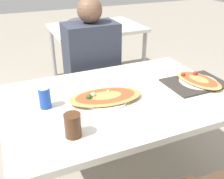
% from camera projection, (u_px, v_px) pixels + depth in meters
% --- Properties ---
extents(dining_table, '(1.39, 0.93, 0.72)m').
position_uv_depth(dining_table, '(118.00, 105.00, 1.66)').
color(dining_table, silver).
rests_on(dining_table, ground_plane).
extents(chair_far_seated, '(0.40, 0.40, 0.95)m').
position_uv_depth(chair_far_seated, '(88.00, 75.00, 2.39)').
color(chair_far_seated, '#3F2D1E').
rests_on(chair_far_seated, ground_plane).
extents(person_seated, '(0.44, 0.29, 1.23)m').
position_uv_depth(person_seated, '(92.00, 59.00, 2.21)').
color(person_seated, '#2D2D38').
rests_on(person_seated, ground_plane).
extents(pizza_main, '(0.47, 0.28, 0.06)m').
position_uv_depth(pizza_main, '(105.00, 97.00, 1.58)').
color(pizza_main, white).
rests_on(pizza_main, dining_table).
extents(soda_can, '(0.07, 0.07, 0.12)m').
position_uv_depth(soda_can, '(45.00, 98.00, 1.48)').
color(soda_can, '#1E47B2').
rests_on(soda_can, dining_table).
extents(drink_glass, '(0.08, 0.08, 0.12)m').
position_uv_depth(drink_glass, '(73.00, 125.00, 1.25)').
color(drink_glass, '#4C2D19').
rests_on(drink_glass, dining_table).
extents(serving_tray, '(0.40, 0.29, 0.01)m').
position_uv_depth(serving_tray, '(195.00, 83.00, 1.78)').
color(serving_tray, '#332D28').
rests_on(serving_tray, dining_table).
extents(pizza_second, '(0.26, 0.37, 0.06)m').
position_uv_depth(pizza_second, '(198.00, 81.00, 1.79)').
color(pizza_second, white).
rests_on(pizza_second, dining_table).
extents(background_table, '(1.10, 0.80, 0.84)m').
position_uv_depth(background_table, '(93.00, 31.00, 3.25)').
color(background_table, silver).
rests_on(background_table, ground_plane).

